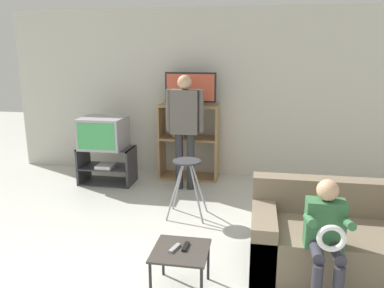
{
  "coord_description": "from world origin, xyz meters",
  "views": [
    {
      "loc": [
        0.78,
        -2.16,
        1.94
      ],
      "look_at": [
        0.05,
        2.01,
        0.9
      ],
      "focal_mm": 35.0,
      "sensor_mm": 36.0,
      "label": 1
    }
  ],
  "objects": [
    {
      "name": "folding_stool",
      "position": [
        -0.01,
        1.99,
        0.56
      ],
      "size": [
        0.46,
        0.37,
        0.71
      ],
      "color": "#99999E",
      "rests_on": "ground_plane"
    },
    {
      "name": "snack_table",
      "position": [
        0.21,
        0.53,
        0.34
      ],
      "size": [
        0.45,
        0.45,
        0.38
      ],
      "color": "#38332D",
      "rests_on": "ground_plane"
    },
    {
      "name": "person_seated_child",
      "position": [
        1.34,
        0.63,
        0.59
      ],
      "size": [
        0.33,
        0.43,
        0.99
      ],
      "color": "#2D2D38",
      "rests_on": "ground_plane"
    },
    {
      "name": "wall_back",
      "position": [
        0.0,
        3.68,
        1.3
      ],
      "size": [
        6.4,
        0.06,
        2.6
      ],
      "color": "beige",
      "rests_on": "ground_plane"
    },
    {
      "name": "couch",
      "position": [
        1.59,
        1.12,
        0.27
      ],
      "size": [
        1.63,
        0.86,
        0.76
      ],
      "color": "#756651",
      "rests_on": "ground_plane"
    },
    {
      "name": "media_shelf",
      "position": [
        -0.24,
        3.41,
        0.6
      ],
      "size": [
        0.91,
        0.41,
        1.17
      ],
      "color": "#9E7A51",
      "rests_on": "ground_plane"
    },
    {
      "name": "remote_control_black",
      "position": [
        0.25,
        0.57,
        0.39
      ],
      "size": [
        0.04,
        0.15,
        0.02
      ],
      "primitive_type": "cube",
      "rotation": [
        0.0,
        0.0,
        -0.04
      ],
      "color": "black",
      "rests_on": "snack_table"
    },
    {
      "name": "television_main",
      "position": [
        -1.45,
        2.95,
        0.78
      ],
      "size": [
        0.63,
        0.55,
        0.46
      ],
      "color": "#9E9EA3",
      "rests_on": "tv_stand"
    },
    {
      "name": "remote_control_white",
      "position": [
        0.16,
        0.53,
        0.39
      ],
      "size": [
        0.08,
        0.15,
        0.02
      ],
      "primitive_type": "cube",
      "rotation": [
        0.0,
        0.0,
        -0.31
      ],
      "color": "gray",
      "rests_on": "snack_table"
    },
    {
      "name": "person_standing_adult",
      "position": [
        -0.21,
        2.92,
        1.0
      ],
      "size": [
        0.53,
        0.2,
        1.64
      ],
      "color": "#2D2D33",
      "rests_on": "ground_plane"
    },
    {
      "name": "television_flat",
      "position": [
        -0.21,
        3.39,
        1.4
      ],
      "size": [
        0.77,
        0.2,
        0.48
      ],
      "color": "black",
      "rests_on": "media_shelf"
    },
    {
      "name": "tv_stand",
      "position": [
        -1.42,
        2.96,
        0.27
      ],
      "size": [
        0.81,
        0.45,
        0.55
      ],
      "color": "#38383D",
      "rests_on": "ground_plane"
    }
  ]
}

